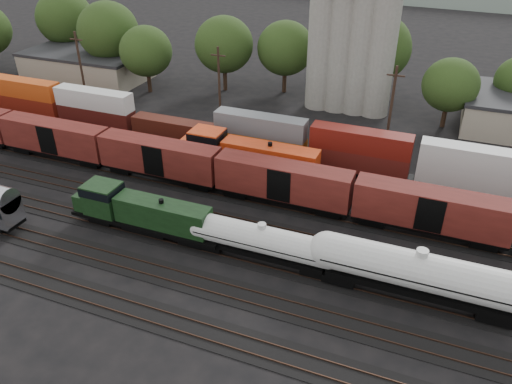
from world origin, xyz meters
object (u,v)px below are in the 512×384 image
at_px(tank_car_a, 262,241).
at_px(green_locomotive, 138,211).
at_px(grain_silo, 350,39).
at_px(orange_locomotive, 244,155).

bearing_deg(tank_car_a, green_locomotive, -180.00).
xyz_separation_m(tank_car_a, grain_silo, (-1.57, 41.00, 8.87)).
height_order(green_locomotive, orange_locomotive, orange_locomotive).
relative_size(green_locomotive, grain_silo, 0.57).
distance_m(green_locomotive, orange_locomotive, 15.91).
distance_m(orange_locomotive, grain_silo, 28.11).
xyz_separation_m(green_locomotive, orange_locomotive, (5.29, 15.00, 0.26)).
xyz_separation_m(green_locomotive, grain_silo, (11.78, 41.00, 8.75)).
bearing_deg(green_locomotive, tank_car_a, 0.00).
height_order(tank_car_a, grain_silo, grain_silo).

